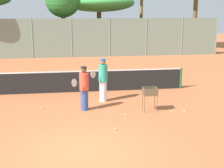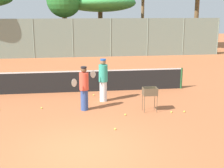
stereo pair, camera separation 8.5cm
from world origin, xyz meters
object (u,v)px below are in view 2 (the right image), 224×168
player_red_cap (103,80)px  ball_cart (150,93)px  tennis_net (76,81)px  parked_car (139,42)px  player_white_outfit (84,88)px

player_red_cap → ball_cart: (1.70, -1.65, -0.23)m
tennis_net → parked_car: size_ratio=2.58×
tennis_net → parked_car: (6.66, 15.99, 0.10)m
player_red_cap → ball_cart: bearing=101.5°
tennis_net → player_red_cap: 2.12m
parked_car → player_red_cap: bearing=-107.3°
parked_car → player_white_outfit: bearing=-108.8°
player_white_outfit → player_red_cap: size_ratio=0.94×
ball_cart → parked_car: 19.74m
player_red_cap → player_white_outfit: bearing=17.5°
parked_car → ball_cart: bearing=-101.1°
ball_cart → player_white_outfit: bearing=168.8°
player_white_outfit → ball_cart: 2.65m
tennis_net → player_red_cap: player_red_cap is taller
player_red_cap → ball_cart: size_ratio=1.93×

